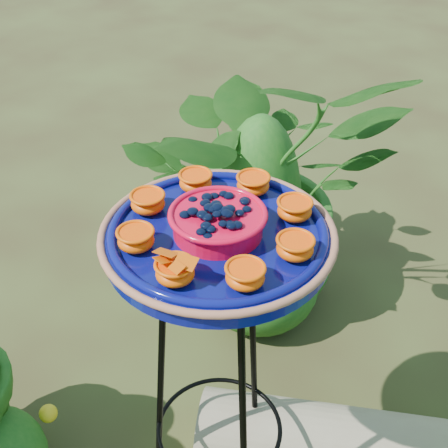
% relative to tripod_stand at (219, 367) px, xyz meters
% --- Properties ---
extents(tripod_stand, '(0.32, 0.33, 0.84)m').
position_rel_tripod_stand_xyz_m(tripod_stand, '(0.00, 0.00, 0.00)').
color(tripod_stand, black).
rests_on(tripod_stand, ground).
extents(feeder_dish, '(0.45, 0.45, 0.10)m').
position_rel_tripod_stand_xyz_m(feeder_dish, '(0.00, -0.00, 0.37)').
color(feeder_dish, '#080C5F').
rests_on(feeder_dish, tripod_stand).
extents(driftwood_log, '(0.68, 0.48, 0.22)m').
position_rel_tripod_stand_xyz_m(driftwood_log, '(0.17, 0.22, -0.40)').
color(driftwood_log, gray).
rests_on(driftwood_log, ground).
extents(shrub_back_left, '(1.13, 1.13, 0.95)m').
position_rel_tripod_stand_xyz_m(shrub_back_left, '(-0.37, 0.74, -0.03)').
color(shrub_back_left, '#195115').
rests_on(shrub_back_left, ground).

